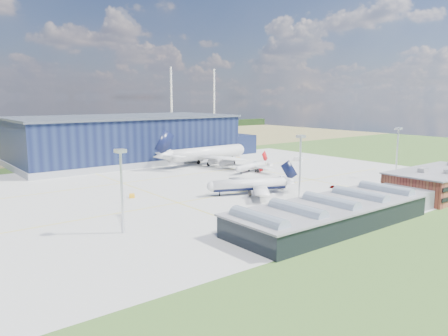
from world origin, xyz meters
TOP-DOWN VIEW (x-y plane):
  - ground at (0.00, 0.00)m, footprint 600.00×600.00m
  - apron at (0.00, 10.00)m, footprint 220.00×160.00m
  - farmland at (0.00, 220.00)m, footprint 600.00×220.00m
  - treeline at (0.00, 300.00)m, footprint 600.00×8.00m
  - hangar at (2.81, 94.80)m, footprint 145.00×62.00m
  - ops_building at (55.01, -60.00)m, footprint 46.00×23.00m
  - glass_concourse at (-6.45, -60.00)m, footprint 78.00×23.00m
  - light_mast_west at (-60.00, -30.00)m, footprint 2.60×2.60m
  - light_mast_center at (10.00, -30.00)m, footprint 2.60×2.60m
  - light_mast_east at (75.00, -30.00)m, footprint 2.60×2.60m
  - airliner_navy at (-1.40, -14.98)m, footprint 48.10×47.66m
  - airliner_red at (32.54, 22.00)m, footprint 33.91×33.47m
  - airliner_widebody at (28.79, 54.78)m, footprint 64.46×63.20m
  - gse_tug_a at (-5.72, -37.74)m, footprint 3.58×4.56m
  - gse_tug_b at (-38.94, 7.46)m, footprint 3.08×3.54m
  - gse_van_a at (45.26, -42.73)m, footprint 5.21×2.93m
  - gse_cart_a at (53.91, 30.99)m, footprint 2.24×2.96m
  - gse_van_b at (79.39, 33.83)m, footprint 3.72×5.25m
  - gse_tug_c at (55.32, 59.26)m, footprint 3.25×3.85m
  - gse_van_c at (78.20, -41.47)m, footprint 4.92×2.72m
  - airstair at (15.36, -14.29)m, footprint 2.69×5.57m
  - car_a at (33.56, -27.26)m, footprint 3.37×2.12m
  - car_b at (4.57, -48.00)m, footprint 3.32×1.51m

SIDE VIEW (x-z plane):
  - ground at x=0.00m, z-range 0.00..0.00m
  - farmland at x=0.00m, z-range -0.01..0.01m
  - apron at x=0.00m, z-range -0.01..0.07m
  - car_b at x=4.57m, z-range 0.00..1.06m
  - car_a at x=33.56m, z-range 0.00..1.07m
  - gse_cart_a at x=53.91m, z-range 0.00..1.16m
  - gse_tug_b at x=-38.94m, z-range 0.00..1.29m
  - gse_tug_c at x=55.32m, z-range 0.00..1.44m
  - gse_tug_a at x=-5.72m, z-range 0.00..1.66m
  - gse_van_a at x=45.26m, z-range 0.00..2.15m
  - gse_van_b at x=79.39m, z-range 0.00..2.19m
  - gse_van_c at x=78.20m, z-range 0.00..2.26m
  - airstair at x=15.36m, z-range 0.00..3.44m
  - glass_concourse at x=-6.45m, z-range -0.61..7.99m
  - treeline at x=0.00m, z-range 0.00..8.00m
  - airliner_red at x=32.54m, z-range 0.00..9.12m
  - ops_building at x=55.01m, z-range -0.66..10.24m
  - airliner_navy at x=-1.40m, z-range 0.00..12.10m
  - airliner_widebody at x=28.79m, z-range 0.00..19.99m
  - hangar at x=2.81m, z-range -1.43..24.67m
  - light_mast_west at x=-60.00m, z-range 3.93..26.93m
  - light_mast_center at x=10.00m, z-range 3.93..26.93m
  - light_mast_east at x=75.00m, z-range 3.93..26.93m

